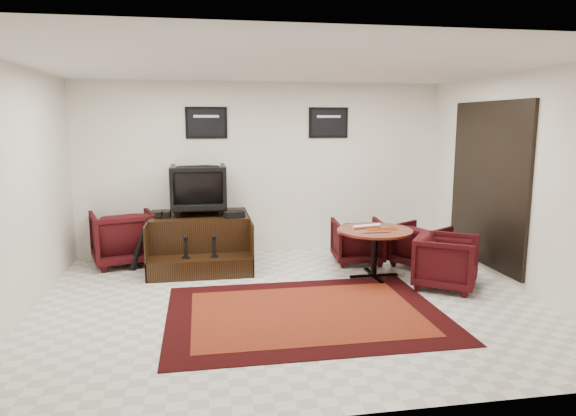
{
  "coord_description": "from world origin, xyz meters",
  "views": [
    {
      "loc": [
        -1.02,
        -5.89,
        2.17
      ],
      "look_at": [
        0.15,
        0.9,
        1.01
      ],
      "focal_mm": 32.0,
      "sensor_mm": 36.0,
      "label": 1
    }
  ],
  "objects_px": {
    "armchair_side": "(123,235)",
    "table_chair_back": "(357,239)",
    "shine_podium": "(200,241)",
    "shine_chair": "(198,186)",
    "meeting_table": "(375,235)",
    "table_chair_corner": "(447,259)",
    "table_chair_window": "(420,243)"
  },
  "relations": [
    {
      "from": "armchair_side",
      "to": "table_chair_back",
      "type": "distance_m",
      "value": 3.61
    },
    {
      "from": "armchair_side",
      "to": "table_chair_corner",
      "type": "relative_size",
      "value": 1.17
    },
    {
      "from": "shine_podium",
      "to": "table_chair_window",
      "type": "relative_size",
      "value": 2.14
    },
    {
      "from": "shine_chair",
      "to": "meeting_table",
      "type": "relative_size",
      "value": 0.81
    },
    {
      "from": "meeting_table",
      "to": "table_chair_window",
      "type": "bearing_deg",
      "value": 24.41
    },
    {
      "from": "table_chair_back",
      "to": "armchair_side",
      "type": "bearing_deg",
      "value": -3.75
    },
    {
      "from": "shine_podium",
      "to": "armchair_side",
      "type": "xyz_separation_m",
      "value": [
        -1.16,
        0.2,
        0.1
      ]
    },
    {
      "from": "shine_podium",
      "to": "armchair_side",
      "type": "distance_m",
      "value": 1.19
    },
    {
      "from": "shine_podium",
      "to": "armchair_side",
      "type": "relative_size",
      "value": 1.68
    },
    {
      "from": "meeting_table",
      "to": "table_chair_back",
      "type": "height_order",
      "value": "table_chair_back"
    },
    {
      "from": "shine_chair",
      "to": "meeting_table",
      "type": "xyz_separation_m",
      "value": [
        2.41,
        -1.25,
        -0.59
      ]
    },
    {
      "from": "armchair_side",
      "to": "table_chair_back",
      "type": "bearing_deg",
      "value": 155.58
    },
    {
      "from": "shine_podium",
      "to": "meeting_table",
      "type": "distance_m",
      "value": 2.66
    },
    {
      "from": "shine_podium",
      "to": "table_chair_corner",
      "type": "distance_m",
      "value": 3.62
    },
    {
      "from": "armchair_side",
      "to": "table_chair_corner",
      "type": "xyz_separation_m",
      "value": [
        4.35,
        -1.92,
        -0.07
      ]
    },
    {
      "from": "table_chair_corner",
      "to": "table_chair_back",
      "type": "bearing_deg",
      "value": 63.39
    },
    {
      "from": "armchair_side",
      "to": "shine_chair",
      "type": "bearing_deg",
      "value": 161.6
    },
    {
      "from": "meeting_table",
      "to": "table_chair_back",
      "type": "distance_m",
      "value": 0.8
    },
    {
      "from": "table_chair_window",
      "to": "meeting_table",
      "type": "bearing_deg",
      "value": 82.45
    },
    {
      "from": "shine_podium",
      "to": "meeting_table",
      "type": "relative_size",
      "value": 1.47
    },
    {
      "from": "shine_podium",
      "to": "shine_chair",
      "type": "xyz_separation_m",
      "value": [
        0.0,
        0.15,
        0.84
      ]
    },
    {
      "from": "armchair_side",
      "to": "table_chair_window",
      "type": "relative_size",
      "value": 1.27
    },
    {
      "from": "table_chair_window",
      "to": "table_chair_corner",
      "type": "distance_m",
      "value": 1.02
    },
    {
      "from": "meeting_table",
      "to": "table_chair_corner",
      "type": "bearing_deg",
      "value": -39.06
    },
    {
      "from": "shine_chair",
      "to": "table_chair_window",
      "type": "height_order",
      "value": "shine_chair"
    },
    {
      "from": "shine_chair",
      "to": "meeting_table",
      "type": "bearing_deg",
      "value": 152.85
    },
    {
      "from": "shine_chair",
      "to": "table_chair_corner",
      "type": "relative_size",
      "value": 1.1
    },
    {
      "from": "shine_chair",
      "to": "table_chair_back",
      "type": "bearing_deg",
      "value": 168.84
    },
    {
      "from": "table_chair_window",
      "to": "shine_podium",
      "type": "bearing_deg",
      "value": 45.9
    },
    {
      "from": "meeting_table",
      "to": "table_chair_window",
      "type": "relative_size",
      "value": 1.45
    },
    {
      "from": "shine_chair",
      "to": "armchair_side",
      "type": "relative_size",
      "value": 0.93
    },
    {
      "from": "meeting_table",
      "to": "armchair_side",
      "type": "bearing_deg",
      "value": 160.09
    }
  ]
}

